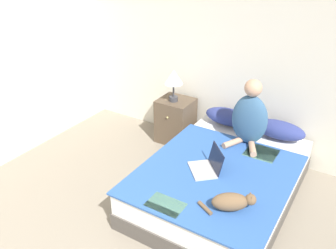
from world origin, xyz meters
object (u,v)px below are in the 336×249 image
Objects in this scene: pillow_near at (228,117)px; pillow_far at (279,130)px; person_sitting at (250,117)px; nightstand at (176,120)px; bed at (222,181)px; cat_tabby at (232,202)px; table_lamp at (174,79)px; laptop_open at (207,166)px.

pillow_near is 0.65m from pillow_far.
person_sitting is (0.37, -0.31, 0.22)m from pillow_near.
person_sitting reaches higher than nightstand.
bed is 1.36m from nightstand.
pillow_far is at bearing 69.73° from bed.
pillow_near and pillow_far have the same top height.
cat_tabby is 2.05m from table_lamp.
nightstand is (-0.98, 1.02, -0.18)m from laptop_open.
person_sitting is 1.66× the size of cat_tabby.
table_lamp is (-1.14, 0.22, 0.18)m from person_sitting.
pillow_near is 1.42× the size of table_lamp.
laptop_open is at bearing 103.67° from cat_tabby.
person_sitting is 1.24m from nightstand.
laptop_open is 1.46m from table_lamp.
cat_tabby is 1.08× the size of table_lamp.
nightstand is at bearing -178.02° from pillow_far.
table_lamp reaches higher than cat_tabby.
pillow_near is 0.79m from nightstand.
cat_tabby reaches higher than bed.
bed is at bearing -37.49° from nightstand.
laptop_open is at bearing -78.11° from pillow_near.
table_lamp reaches higher than laptop_open.
pillow_near is 1.09m from laptop_open.
pillow_far is 1.42m from nightstand.
pillow_far reaches higher than bed.
bed is 4.75× the size of table_lamp.
laptop_open is (-0.15, -0.76, -0.28)m from person_sitting.
nightstand is at bearing 166.84° from person_sitting.
bed is 3.32× the size of nightstand.
pillow_near is 1.42× the size of laptop_open.
laptop_open is 1.42m from nightstand.
cat_tabby is at bearing -65.81° from pillow_near.
person_sitting is (0.05, 0.56, 0.55)m from bed.
laptop_open is (-0.42, -1.07, -0.05)m from pillow_far.
pillow_near reaches higher than cat_tabby.
person_sitting is (-0.27, -0.31, 0.22)m from pillow_far.
pillow_near is (-0.32, 0.88, 0.33)m from bed.
laptop_open reaches higher than pillow_far.
person_sitting is at bearing -39.92° from pillow_near.
pillow_near is at bearing 81.59° from cat_tabby.
table_lamp is (-0.01, -0.05, 0.63)m from nightstand.
cat_tabby is at bearing -44.27° from table_lamp.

